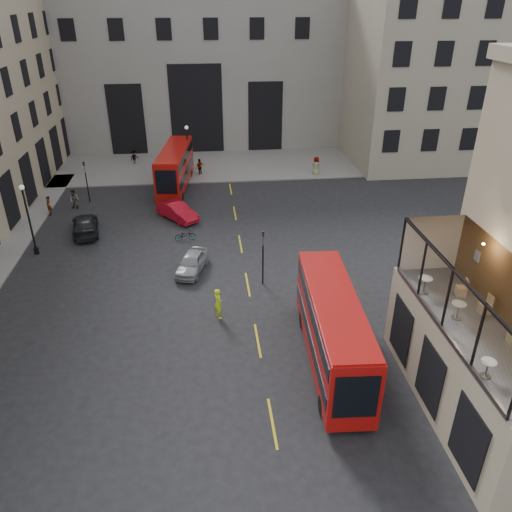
{
  "coord_description": "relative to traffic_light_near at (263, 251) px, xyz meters",
  "views": [
    {
      "loc": [
        -4.46,
        -15.97,
        17.01
      ],
      "look_at": [
        -1.63,
        10.29,
        3.0
      ],
      "focal_mm": 35.0,
      "sensor_mm": 36.0,
      "label": 1
    }
  ],
  "objects": [
    {
      "name": "building_right",
      "position": [
        21.0,
        27.97,
        7.97
      ],
      "size": [
        16.6,
        18.6,
        20.0
      ],
      "color": "gray",
      "rests_on": "ground"
    },
    {
      "name": "host_frontage",
      "position": [
        7.5,
        -12.0,
        -0.17
      ],
      "size": [
        3.0,
        11.0,
        4.5
      ],
      "primitive_type": "cube",
      "color": "tan",
      "rests_on": "ground"
    },
    {
      "name": "street_lamp_a",
      "position": [
        -16.0,
        6.0,
        -0.03
      ],
      "size": [
        0.36,
        0.36,
        5.33
      ],
      "color": "black",
      "rests_on": "ground"
    },
    {
      "name": "traffic_light_near",
      "position": [
        0.0,
        0.0,
        0.0
      ],
      "size": [
        0.16,
        0.2,
        3.8
      ],
      "color": "black",
      "rests_on": "ground"
    },
    {
      "name": "cafe_chair_d",
      "position": [
        8.02,
        -9.59,
        2.44
      ],
      "size": [
        0.5,
        0.5,
        0.87
      ],
      "color": "tan",
      "rests_on": "cafe_floor"
    },
    {
      "name": "ground",
      "position": [
        1.0,
        -12.0,
        -2.42
      ],
      "size": [
        140.0,
        140.0,
        0.0
      ],
      "primitive_type": "plane",
      "color": "black",
      "rests_on": "ground"
    },
    {
      "name": "cafe_floor",
      "position": [
        7.5,
        -12.0,
        2.12
      ],
      "size": [
        3.0,
        10.0,
        0.1
      ],
      "primitive_type": "cube",
      "color": "slate",
      "rests_on": "host_frontage"
    },
    {
      "name": "pedestrian_d",
      "position": [
        8.15,
        21.29,
        -1.45
      ],
      "size": [
        1.09,
        1.13,
        1.95
      ],
      "primitive_type": "imported",
      "rotation": [
        0.0,
        0.0,
        2.26
      ],
      "color": "gray",
      "rests_on": "ground"
    },
    {
      "name": "car_b",
      "position": [
        -5.91,
        11.29,
        -1.72
      ],
      "size": [
        3.81,
        4.29,
        1.41
      ],
      "primitive_type": "imported",
      "rotation": [
        0.0,
        0.0,
        0.66
      ],
      "color": "#B20A1B",
      "rests_on": "ground"
    },
    {
      "name": "bus_far",
      "position": [
        -6.24,
        18.98,
        -0.22
      ],
      "size": [
        3.39,
        10.02,
        3.92
      ],
      "color": "#A8110B",
      "rests_on": "ground"
    },
    {
      "name": "cafe_table_mid",
      "position": [
        7.01,
        -11.29,
        2.67
      ],
      "size": [
        0.59,
        0.59,
        0.74
      ],
      "color": "beige",
      "rests_on": "cafe_floor"
    },
    {
      "name": "cafe_table_far",
      "position": [
        6.42,
        -9.16,
        2.7
      ],
      "size": [
        0.63,
        0.63,
        0.79
      ],
      "color": "beige",
      "rests_on": "cafe_floor"
    },
    {
      "name": "bicycle",
      "position": [
        -5.17,
        7.14,
        -2.01
      ],
      "size": [
        1.63,
        0.76,
        0.82
      ],
      "primitive_type": "imported",
      "rotation": [
        0.0,
        0.0,
        1.71
      ],
      "color": "gray",
      "rests_on": "ground"
    },
    {
      "name": "cafe_table_near",
      "position": [
        6.37,
        -14.92,
        2.63
      ],
      "size": [
        0.55,
        0.55,
        0.69
      ],
      "color": "white",
      "rests_on": "cafe_floor"
    },
    {
      "name": "pedestrian_e",
      "position": [
        -16.84,
        13.36,
        -1.58
      ],
      "size": [
        0.54,
        0.7,
        1.69
      ],
      "primitive_type": "imported",
      "rotation": [
        0.0,
        0.0,
        4.96
      ],
      "color": "gray",
      "rests_on": "ground"
    },
    {
      "name": "cyclist",
      "position": [
        -3.04,
        -3.52,
        -1.46
      ],
      "size": [
        0.65,
        0.81,
        1.92
      ],
      "primitive_type": "imported",
      "rotation": [
        0.0,
        0.0,
        1.88
      ],
      "color": "#CFFF1A",
      "rests_on": "ground"
    },
    {
      "name": "street_lamp_b",
      "position": [
        -5.0,
        22.0,
        -0.03
      ],
      "size": [
        0.36,
        0.36,
        5.33
      ],
      "color": "black",
      "rests_on": "ground"
    },
    {
      "name": "car_a",
      "position": [
        -4.63,
        2.19,
        -1.77
      ],
      "size": [
        2.59,
        4.14,
        1.31
      ],
      "primitive_type": "imported",
      "rotation": [
        0.0,
        0.0,
        -0.29
      ],
      "color": "gray",
      "rests_on": "ground"
    },
    {
      "name": "car_c",
      "position": [
        -13.07,
        9.31,
        -1.73
      ],
      "size": [
        2.81,
        5.05,
        1.38
      ],
      "primitive_type": "imported",
      "rotation": [
        0.0,
        0.0,
        3.33
      ],
      "color": "black",
      "rests_on": "ground"
    },
    {
      "name": "pedestrian_b",
      "position": [
        -11.07,
        26.97,
        -1.62
      ],
      "size": [
        1.15,
        1.16,
        1.61
      ],
      "primitive_type": "imported",
      "rotation": [
        0.0,
        0.0,
        0.8
      ],
      "color": "gray",
      "rests_on": "ground"
    },
    {
      "name": "pavement_far",
      "position": [
        -5.0,
        26.0,
        -2.36
      ],
      "size": [
        40.0,
        12.0,
        0.12
      ],
      "primitive_type": "cube",
      "color": "slate",
      "rests_on": "ground"
    },
    {
      "name": "pedestrian_a",
      "position": [
        -14.95,
        14.54,
        -1.57
      ],
      "size": [
        0.99,
        0.87,
        1.72
      ],
      "primitive_type": "imported",
      "rotation": [
        0.0,
        0.0,
        -0.31
      ],
      "color": "gray",
      "rests_on": "ground"
    },
    {
      "name": "gateway",
      "position": [
        -4.0,
        35.99,
        6.96
      ],
      "size": [
        35.0,
        10.6,
        18.0
      ],
      "color": "gray",
      "rests_on": "ground"
    },
    {
      "name": "traffic_light_far",
      "position": [
        -14.0,
        16.0,
        0.0
      ],
      "size": [
        0.16,
        0.2,
        3.8
      ],
      "color": "black",
      "rests_on": "ground"
    },
    {
      "name": "bus_near",
      "position": [
        2.52,
        -8.22,
        -0.19
      ],
      "size": [
        2.8,
        10.06,
        3.97
      ],
      "color": "#A60D0B",
      "rests_on": "ground"
    },
    {
      "name": "cafe_chair_c",
      "position": [
        8.37,
        -11.07,
        2.45
      ],
      "size": [
        0.49,
        0.49,
        0.9
      ],
      "color": "tan",
      "rests_on": "cafe_floor"
    },
    {
      "name": "pedestrian_c",
      "position": [
        -3.91,
        22.59,
        -1.56
      ],
      "size": [
        1.04,
        1.0,
        1.74
      ],
      "primitive_type": "imported",
      "rotation": [
        0.0,
        0.0,
        3.89
      ],
      "color": "gray",
      "rests_on": "ground"
    }
  ]
}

